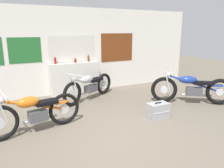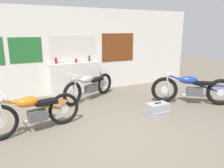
{
  "view_description": "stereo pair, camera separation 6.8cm",
  "coord_description": "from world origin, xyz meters",
  "views": [
    {
      "loc": [
        -1.82,
        -3.41,
        2.09
      ],
      "look_at": [
        0.71,
        1.57,
        0.7
      ],
      "focal_mm": 35.0,
      "sensor_mm": 36.0,
      "label": 1
    },
    {
      "loc": [
        -1.75,
        -3.44,
        2.09
      ],
      "look_at": [
        0.71,
        1.57,
        0.7
      ],
      "focal_mm": 35.0,
      "sensor_mm": 36.0,
      "label": 2
    }
  ],
  "objects": [
    {
      "name": "motorcycle_blue",
      "position": [
        2.98,
        0.97,
        0.44
      ],
      "size": [
        1.94,
        1.42,
        0.95
      ],
      "color": "black",
      "rests_on": "ground_plane"
    },
    {
      "name": "motorcycle_silver",
      "position": [
        0.49,
        2.65,
        0.42
      ],
      "size": [
        1.95,
        1.11,
        0.87
      ],
      "color": "black",
      "rests_on": "ground_plane"
    },
    {
      "name": "sill_counter",
      "position": [
        0.29,
        3.47,
        0.52
      ],
      "size": [
        1.64,
        0.28,
        1.04
      ],
      "color": "silver",
      "rests_on": "ground_plane"
    },
    {
      "name": "hard_case_silver",
      "position": [
        1.43,
        0.52,
        0.19
      ],
      "size": [
        0.52,
        0.32,
        0.4
      ],
      "color": "#9E9EA3",
      "rests_on": "ground_plane"
    },
    {
      "name": "bottle_left_center",
      "position": [
        0.33,
        3.46,
        1.11
      ],
      "size": [
        0.08,
        0.08,
        0.16
      ],
      "color": "maroon",
      "rests_on": "sill_counter"
    },
    {
      "name": "bottle_center",
      "position": [
        0.81,
        3.51,
        1.15
      ],
      "size": [
        0.06,
        0.06,
        0.25
      ],
      "color": "#5B3814",
      "rests_on": "sill_counter"
    },
    {
      "name": "bottle_leftmost",
      "position": [
        -0.31,
        3.51,
        1.15
      ],
      "size": [
        0.07,
        0.07,
        0.24
      ],
      "color": "maroon",
      "rests_on": "sill_counter"
    },
    {
      "name": "ground_plane",
      "position": [
        0.0,
        0.0,
        0.0
      ],
      "size": [
        24.0,
        24.0,
        0.0
      ],
      "primitive_type": "plane",
      "color": "#706656"
    },
    {
      "name": "wall_back",
      "position": [
        0.01,
        3.65,
        1.4
      ],
      "size": [
        10.0,
        0.07,
        2.8
      ],
      "color": "silver",
      "rests_on": "ground_plane"
    },
    {
      "name": "motorcycle_orange",
      "position": [
        -1.33,
        1.08,
        0.44
      ],
      "size": [
        2.03,
        0.67,
        0.93
      ],
      "color": "black",
      "rests_on": "ground_plane"
    }
  ]
}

